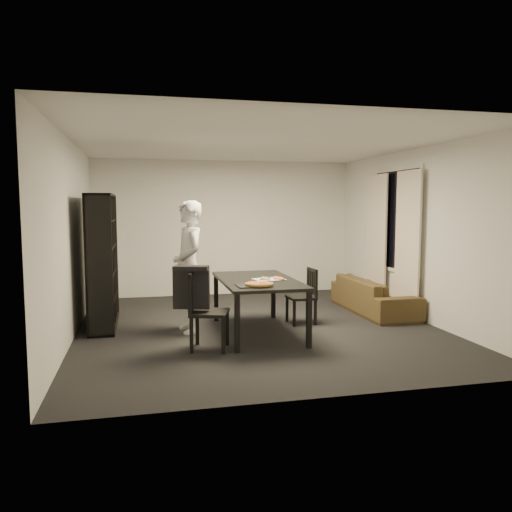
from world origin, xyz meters
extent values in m
cube|color=black|center=(0.00, 0.00, 0.00)|extent=(5.00, 5.50, 0.01)
cube|color=white|center=(0.00, 0.00, 2.60)|extent=(5.00, 5.50, 0.01)
cube|color=white|center=(0.00, 2.75, 1.30)|extent=(5.00, 0.01, 2.60)
cube|color=white|center=(0.00, -2.75, 1.30)|extent=(5.00, 0.01, 2.60)
cube|color=white|center=(-2.50, 0.00, 1.30)|extent=(0.01, 5.50, 2.60)
cube|color=white|center=(2.50, 0.00, 1.30)|extent=(0.01, 5.50, 2.60)
cube|color=black|center=(2.48, 0.60, 1.50)|extent=(0.02, 1.40, 1.60)
cube|color=white|center=(2.48, 0.60, 1.50)|extent=(0.03, 1.52, 1.72)
cube|color=beige|center=(2.40, 0.08, 1.15)|extent=(0.03, 0.70, 2.25)
cube|color=beige|center=(2.40, 1.12, 1.15)|extent=(0.03, 0.70, 2.25)
cube|color=black|center=(-2.16, 0.60, 0.95)|extent=(0.35, 1.50, 1.90)
cube|color=black|center=(-0.08, -0.35, 0.72)|extent=(0.99, 1.79, 0.04)
cube|color=black|center=(-0.53, -1.20, 0.35)|extent=(0.06, 0.06, 0.70)
cube|color=black|center=(0.37, -1.20, 0.35)|extent=(0.06, 0.06, 0.70)
cube|color=black|center=(-0.53, 0.49, 0.35)|extent=(0.06, 0.06, 0.70)
cube|color=black|center=(0.37, 0.49, 0.35)|extent=(0.06, 0.06, 0.70)
cube|color=black|center=(-0.82, -0.98, 0.45)|extent=(0.55, 0.55, 0.04)
cube|color=black|center=(-1.01, -0.92, 0.71)|extent=(0.17, 0.43, 0.47)
cube|color=black|center=(-1.01, -0.92, 0.92)|extent=(0.15, 0.41, 0.05)
cube|color=black|center=(-0.70, -1.21, 0.21)|extent=(0.04, 0.04, 0.43)
cube|color=black|center=(-0.59, -0.85, 0.21)|extent=(0.04, 0.04, 0.43)
cube|color=black|center=(-1.06, -1.10, 0.21)|extent=(0.04, 0.04, 0.43)
cube|color=black|center=(-0.95, -0.74, 0.21)|extent=(0.04, 0.04, 0.43)
cube|color=black|center=(0.67, 0.05, 0.39)|extent=(0.39, 0.39, 0.04)
cube|color=black|center=(0.85, 0.05, 0.61)|extent=(0.05, 0.38, 0.41)
cube|color=black|center=(0.85, 0.05, 0.79)|extent=(0.04, 0.36, 0.05)
cube|color=black|center=(0.51, 0.20, 0.18)|extent=(0.04, 0.04, 0.37)
cube|color=black|center=(0.52, -0.12, 0.18)|extent=(0.04, 0.04, 0.37)
cube|color=black|center=(0.83, 0.22, 0.18)|extent=(0.04, 0.04, 0.37)
cube|color=black|center=(0.84, -0.11, 0.18)|extent=(0.04, 0.04, 0.37)
cube|color=black|center=(-1.03, -0.92, 0.73)|extent=(0.44, 0.21, 0.47)
cube|color=black|center=(-1.03, -0.92, 0.99)|extent=(0.45, 0.30, 0.05)
imported|color=silver|center=(-0.98, -0.06, 0.90)|extent=(0.55, 0.73, 1.81)
cube|color=black|center=(-0.27, -0.90, 0.75)|extent=(0.41, 0.33, 0.01)
cylinder|color=olive|center=(-0.19, -0.93, 0.77)|extent=(0.35, 0.35, 0.02)
cylinder|color=#CB7834|center=(-0.19, -0.93, 0.78)|extent=(0.31, 0.31, 0.01)
cube|color=silver|center=(0.06, -0.43, 0.75)|extent=(0.46, 0.38, 0.01)
imported|color=#42351A|center=(2.09, 0.54, 0.28)|extent=(0.74, 1.90, 0.56)
camera|label=1|loc=(-1.61, -6.87, 1.74)|focal=35.00mm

